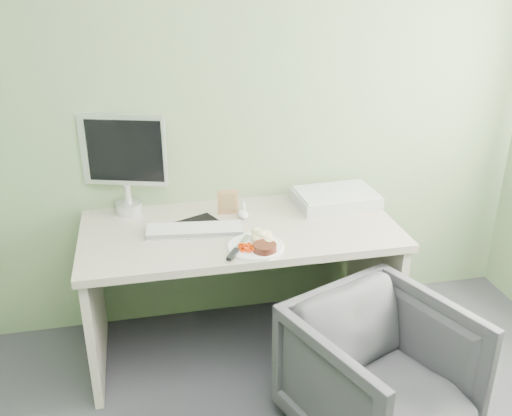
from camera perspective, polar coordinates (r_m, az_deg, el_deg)
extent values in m
plane|color=#6B8960|center=(3.05, -3.05, 11.70)|extent=(3.50, 0.00, 3.50)
cube|color=#B6A998|center=(2.91, -1.59, -2.27)|extent=(1.60, 0.75, 0.04)
cube|color=#BEB1A2|center=(3.07, -15.81, -9.62)|extent=(0.04, 0.70, 0.69)
cube|color=#BEB1A2|center=(3.29, 11.69, -6.71)|extent=(0.04, 0.70, 0.69)
cylinder|color=white|center=(2.69, -0.04, -3.91)|extent=(0.27, 0.27, 0.01)
cylinder|color=black|center=(2.64, 0.89, -3.98)|extent=(0.14, 0.14, 0.03)
ellipsoid|color=tan|center=(2.71, 0.46, -2.78)|extent=(0.15, 0.13, 0.07)
cube|color=#FD3C05|center=(2.64, -0.98, -3.91)|extent=(0.07, 0.07, 0.04)
cube|color=silver|center=(2.70, -1.36, -3.41)|extent=(0.10, 0.14, 0.01)
cube|color=black|center=(2.59, -2.37, -4.65)|extent=(0.07, 0.10, 0.02)
cube|color=black|center=(2.93, -5.82, -1.75)|extent=(0.31, 0.29, 0.00)
cube|color=white|center=(2.85, -6.15, -2.15)|extent=(0.49, 0.19, 0.02)
ellipsoid|color=white|center=(3.00, -1.31, -0.64)|extent=(0.06, 0.10, 0.03)
cube|color=#976146|center=(3.03, -2.84, 0.61)|extent=(0.11, 0.02, 0.14)
cylinder|color=white|center=(3.07, -1.24, 0.08)|extent=(0.02, 0.02, 0.05)
cone|color=#92BCEB|center=(3.06, -1.25, 0.62)|extent=(0.02, 0.02, 0.02)
cube|color=#A5A6AB|center=(3.18, 7.96, 0.94)|extent=(0.46, 0.32, 0.07)
cylinder|color=silver|center=(3.12, -12.59, 0.02)|extent=(0.14, 0.14, 0.06)
cylinder|color=silver|center=(3.09, -12.72, 1.36)|extent=(0.04, 0.04, 0.10)
cube|color=silver|center=(3.03, -13.13, 5.69)|extent=(0.44, 0.17, 0.38)
cube|color=black|center=(3.01, -13.13, 5.56)|extent=(0.38, 0.12, 0.33)
imported|color=#323236|center=(2.66, 12.30, -15.91)|extent=(0.89, 0.90, 0.63)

